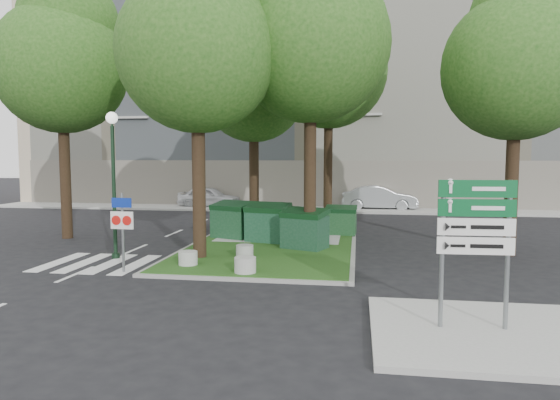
% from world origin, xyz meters
% --- Properties ---
extents(ground, '(120.00, 120.00, 0.00)m').
position_xyz_m(ground, '(0.00, 0.00, 0.00)').
color(ground, black).
rests_on(ground, ground).
extents(median_island, '(6.00, 16.00, 0.12)m').
position_xyz_m(median_island, '(0.50, 8.00, 0.06)').
color(median_island, '#244814').
rests_on(median_island, ground).
extents(median_kerb, '(6.30, 16.30, 0.10)m').
position_xyz_m(median_kerb, '(0.50, 8.00, 0.05)').
color(median_kerb, gray).
rests_on(median_kerb, ground).
extents(sidewalk_corner, '(5.00, 4.00, 0.12)m').
position_xyz_m(sidewalk_corner, '(6.50, -3.50, 0.06)').
color(sidewalk_corner, '#999993').
rests_on(sidewalk_corner, ground).
extents(building_sidewalk, '(42.00, 3.00, 0.12)m').
position_xyz_m(building_sidewalk, '(0.00, 18.50, 0.06)').
color(building_sidewalk, '#999993').
rests_on(building_sidewalk, ground).
extents(zebra_crossing, '(5.00, 3.00, 0.01)m').
position_xyz_m(zebra_crossing, '(-3.75, 1.50, 0.01)').
color(zebra_crossing, silver).
rests_on(zebra_crossing, ground).
extents(apartment_building, '(41.00, 12.00, 16.00)m').
position_xyz_m(apartment_building, '(0.00, 26.00, 8.00)').
color(apartment_building, tan).
rests_on(apartment_building, ground).
extents(tree_median_near_left, '(5.20, 5.20, 10.53)m').
position_xyz_m(tree_median_near_left, '(-1.41, 2.56, 7.32)').
color(tree_median_near_left, black).
rests_on(tree_median_near_left, ground).
extents(tree_median_near_right, '(5.60, 5.60, 11.46)m').
position_xyz_m(tree_median_near_right, '(2.09, 4.56, 7.99)').
color(tree_median_near_right, black).
rests_on(tree_median_near_right, ground).
extents(tree_median_mid, '(4.80, 4.80, 9.99)m').
position_xyz_m(tree_median_mid, '(-0.91, 9.06, 6.98)').
color(tree_median_mid, black).
rests_on(tree_median_mid, ground).
extents(tree_median_far, '(5.80, 5.80, 11.93)m').
position_xyz_m(tree_median_far, '(2.29, 12.06, 8.32)').
color(tree_median_far, black).
rests_on(tree_median_far, ground).
extents(tree_street_left, '(5.40, 5.40, 11.00)m').
position_xyz_m(tree_street_left, '(-8.41, 6.06, 7.65)').
color(tree_street_left, black).
rests_on(tree_street_left, ground).
extents(tree_street_right, '(5.00, 5.00, 10.06)m').
position_xyz_m(tree_street_right, '(9.09, 5.06, 6.98)').
color(tree_street_right, black).
rests_on(tree_street_right, ground).
extents(dumpster_a, '(1.92, 1.64, 1.51)m').
position_xyz_m(dumpster_a, '(-1.40, 6.57, 0.84)').
color(dumpster_a, '#0F371B').
rests_on(dumpster_a, median_island).
extents(dumpster_b, '(1.86, 1.50, 1.52)m').
position_xyz_m(dumpster_b, '(0.20, 5.90, 0.85)').
color(dumpster_b, '#113C25').
rests_on(dumpster_b, median_island).
extents(dumpster_c, '(1.87, 1.60, 1.47)m').
position_xyz_m(dumpster_c, '(1.80, 4.63, 0.82)').
color(dumpster_c, '#0F321D').
rests_on(dumpster_c, median_island).
extents(dumpster_d, '(1.39, 1.02, 1.24)m').
position_xyz_m(dumpster_d, '(3.00, 8.15, 0.71)').
color(dumpster_d, '#123C1A').
rests_on(dumpster_d, median_island).
extents(bollard_left, '(0.58, 0.58, 0.42)m').
position_xyz_m(bollard_left, '(-1.47, 1.25, 0.33)').
color(bollard_left, '#A9A9A3').
rests_on(bollard_left, median_island).
extents(bollard_right, '(0.63, 0.63, 0.45)m').
position_xyz_m(bollard_right, '(0.51, 0.50, 0.34)').
color(bollard_right, '#A1A19C').
rests_on(bollard_right, median_island).
extents(bollard_mid, '(0.58, 0.58, 0.41)m').
position_xyz_m(bollard_mid, '(0.01, 2.63, 0.33)').
color(bollard_mid, '#969792').
rests_on(bollard_mid, median_island).
extents(litter_bin, '(0.36, 0.36, 0.62)m').
position_xyz_m(litter_bin, '(2.98, 12.84, 0.43)').
color(litter_bin, yellow).
rests_on(litter_bin, median_island).
extents(street_lamp, '(0.39, 0.39, 4.95)m').
position_xyz_m(street_lamp, '(-4.44, 2.36, 3.11)').
color(street_lamp, black).
rests_on(street_lamp, ground).
extents(traffic_sign_pole, '(0.72, 0.08, 2.39)m').
position_xyz_m(traffic_sign_pole, '(-3.22, 0.46, 1.53)').
color(traffic_sign_pole, slate).
rests_on(traffic_sign_pole, ground).
extents(directional_sign, '(1.45, 0.14, 2.90)m').
position_xyz_m(directional_sign, '(5.96, -3.37, 2.05)').
color(directional_sign, slate).
rests_on(directional_sign, sidewalk_corner).
extents(car_white, '(4.36, 2.03, 1.45)m').
position_xyz_m(car_white, '(-6.23, 19.10, 0.72)').
color(car_white, silver).
rests_on(car_white, ground).
extents(car_silver, '(4.82, 1.71, 1.58)m').
position_xyz_m(car_silver, '(5.10, 19.50, 0.79)').
color(car_silver, '#979B9E').
rests_on(car_silver, ground).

